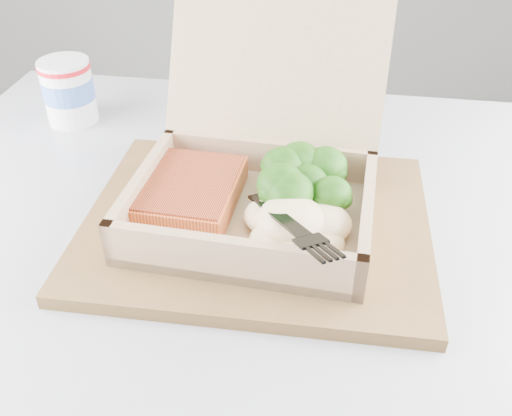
{
  "coord_description": "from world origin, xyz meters",
  "views": [
    {
      "loc": [
        0.47,
        -0.11,
        1.07
      ],
      "look_at": [
        0.5,
        0.3,
        0.76
      ],
      "focal_mm": 40.0,
      "sensor_mm": 36.0,
      "label": 1
    }
  ],
  "objects": [
    {
      "name": "cafe_table",
      "position": [
        0.47,
        0.28,
        0.53
      ],
      "size": [
        0.92,
        0.92,
        0.72
      ],
      "rotation": [
        0.0,
        0.0,
        -0.22
      ],
      "color": "black",
      "rests_on": "floor"
    },
    {
      "name": "serving_tray",
      "position": [
        0.5,
        0.33,
        0.73
      ],
      "size": [
        0.38,
        0.33,
        0.01
      ],
      "primitive_type": "cube",
      "rotation": [
        0.0,
        0.0,
        -0.2
      ],
      "color": "brown",
      "rests_on": "cafe_table"
    },
    {
      "name": "takeout_container",
      "position": [
        0.51,
        0.36,
        0.78
      ],
      "size": [
        0.28,
        0.31,
        0.2
      ],
      "rotation": [
        0.0,
        0.0,
        -0.27
      ],
      "color": "tan",
      "rests_on": "serving_tray"
    },
    {
      "name": "salmon_fillet",
      "position": [
        0.44,
        0.34,
        0.75
      ],
      "size": [
        0.12,
        0.13,
        0.02
      ],
      "primitive_type": "cube",
      "rotation": [
        0.0,
        0.0,
        -0.27
      ],
      "color": "orange",
      "rests_on": "takeout_container"
    },
    {
      "name": "broccoli_pile",
      "position": [
        0.55,
        0.34,
        0.76
      ],
      "size": [
        0.11,
        0.11,
        0.04
      ],
      "primitive_type": null,
      "color": "#2F751A",
      "rests_on": "takeout_container"
    },
    {
      "name": "mashed_potatoes",
      "position": [
        0.53,
        0.29,
        0.76
      ],
      "size": [
        0.1,
        0.09,
        0.04
      ],
      "primitive_type": "ellipsoid",
      "color": "beige",
      "rests_on": "takeout_container"
    },
    {
      "name": "plastic_fork",
      "position": [
        0.51,
        0.3,
        0.77
      ],
      "size": [
        0.07,
        0.16,
        0.04
      ],
      "rotation": [
        0.0,
        0.0,
        3.45
      ],
      "color": "black",
      "rests_on": "mashed_potatoes"
    },
    {
      "name": "paper_cup",
      "position": [
        0.28,
        0.57,
        0.76
      ],
      "size": [
        0.07,
        0.07,
        0.08
      ],
      "color": "silver",
      "rests_on": "cafe_table"
    },
    {
      "name": "receipt",
      "position": [
        0.53,
        0.5,
        0.72
      ],
      "size": [
        0.08,
        0.14,
        0.0
      ],
      "primitive_type": "cube",
      "rotation": [
        0.0,
        0.0,
        -0.05
      ],
      "color": "silver",
      "rests_on": "cafe_table"
    }
  ]
}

